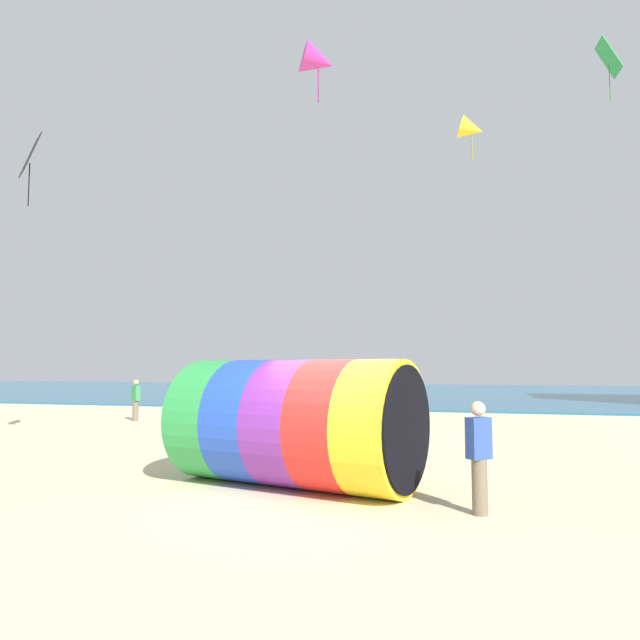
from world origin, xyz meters
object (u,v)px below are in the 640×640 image
at_px(kite_green_diamond, 609,58).
at_px(bystander_near_water, 136,400).
at_px(kite_yellow_delta, 472,129).
at_px(kite_handler, 479,456).
at_px(bystander_mid_beach, 336,400).
at_px(giant_inflatable_tube, 295,423).
at_px(kite_black_diamond, 30,156).
at_px(kite_magenta_delta, 318,61).

height_order(kite_green_diamond, bystander_near_water, kite_green_diamond).
bearing_deg(kite_yellow_delta, kite_green_diamond, 60.50).
bearing_deg(bystander_near_water, kite_handler, -41.33).
bearing_deg(bystander_mid_beach, giant_inflatable_tube, -80.71).
relative_size(giant_inflatable_tube, bystander_near_water, 2.95).
bearing_deg(kite_black_diamond, kite_magenta_delta, 3.32).
relative_size(kite_yellow_delta, kite_black_diamond, 0.60).
bearing_deg(bystander_mid_beach, kite_black_diamond, -123.49).
bearing_deg(kite_yellow_delta, kite_magenta_delta, -151.38).
xyz_separation_m(kite_handler, kite_black_diamond, (-11.89, 3.60, 7.26)).
bearing_deg(giant_inflatable_tube, kite_green_diamond, 58.47).
bearing_deg(bystander_mid_beach, kite_magenta_delta, -79.62).
xyz_separation_m(giant_inflatable_tube, kite_green_diamond, (9.44, 15.39, 14.39)).
height_order(kite_black_diamond, bystander_mid_beach, kite_black_diamond).
xyz_separation_m(kite_magenta_delta, bystander_near_water, (-10.03, 7.97, -9.17)).
height_order(giant_inflatable_tube, kite_black_diamond, kite_black_diamond).
height_order(bystander_near_water, bystander_mid_beach, bystander_mid_beach).
bearing_deg(kite_magenta_delta, giant_inflatable_tube, -84.41).
xyz_separation_m(kite_handler, bystander_near_water, (-13.69, 12.05, -0.02)).
distance_m(giant_inflatable_tube, kite_magenta_delta, 9.28).
xyz_separation_m(kite_green_diamond, kite_magenta_delta, (-9.72, -12.58, -5.55)).
distance_m(bystander_near_water, bystander_mid_beach, 8.43).
distance_m(kite_handler, kite_yellow_delta, 9.92).
bearing_deg(kite_magenta_delta, kite_black_diamond, -176.68).
bearing_deg(kite_magenta_delta, bystander_mid_beach, 100.38).
bearing_deg(kite_handler, kite_magenta_delta, 131.96).
height_order(kite_black_diamond, bystander_near_water, kite_black_diamond).
bearing_deg(kite_handler, kite_green_diamond, 70.05).
distance_m(kite_green_diamond, kite_yellow_delta, 13.93).
xyz_separation_m(kite_handler, kite_yellow_delta, (0.09, 6.13, 7.80)).
bearing_deg(kite_yellow_delta, bystander_mid_beach, 126.84).
bearing_deg(bystander_near_water, bystander_mid_beach, 9.50).
relative_size(kite_handler, kite_magenta_delta, 1.12).
distance_m(kite_green_diamond, bystander_mid_beach, 18.90).
bearing_deg(kite_magenta_delta, kite_handler, -48.04).
relative_size(kite_magenta_delta, kite_yellow_delta, 1.28).
relative_size(kite_handler, bystander_mid_beach, 1.00).
relative_size(kite_handler, bystander_near_water, 1.02).
bearing_deg(kite_green_diamond, kite_yellow_delta, -119.50).
relative_size(kite_yellow_delta, bystander_near_water, 0.71).
xyz_separation_m(kite_green_diamond, kite_yellow_delta, (-5.96, -10.53, -6.91)).
height_order(giant_inflatable_tube, kite_magenta_delta, kite_magenta_delta).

